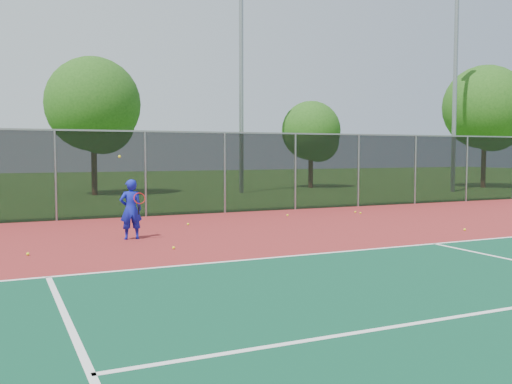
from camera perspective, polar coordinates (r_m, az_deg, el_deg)
ground at (r=11.31m, az=20.10°, el=-7.92°), size 120.00×120.00×0.00m
court_apron at (r=12.77m, az=13.73°, el=-6.39°), size 30.00×20.00×0.02m
fence_back at (r=21.33m, az=-3.14°, el=2.05°), size 30.00×0.06×3.03m
tennis_player at (r=15.18m, az=-12.41°, el=-1.69°), size 0.59×0.61×2.19m
practice_ball_0 at (r=20.26m, az=3.17°, el=-2.33°), size 0.07×0.07×0.07m
practice_ball_1 at (r=13.55m, az=-21.86°, el=-5.77°), size 0.07×0.07×0.07m
practice_ball_3 at (r=17.55m, az=20.15°, el=-3.55°), size 0.07×0.07×0.07m
practice_ball_4 at (r=13.53m, az=-8.24°, el=-5.54°), size 0.07×0.07×0.07m
practice_ball_5 at (r=17.86m, az=-6.81°, el=-3.21°), size 0.07×0.07×0.07m
practice_ball_6 at (r=21.66m, az=9.90°, el=-1.98°), size 0.07×0.07×0.07m
practice_ball_7 at (r=21.31m, az=10.41°, el=-2.08°), size 0.07×0.07×0.07m
floodlight_n at (r=32.50m, az=-1.49°, el=12.50°), size 0.90×0.40×12.62m
floodlight_ne at (r=35.15m, az=19.32°, el=11.63°), size 0.90×0.40×12.62m
tree_back_left at (r=31.57m, az=-15.79°, el=8.04°), size 4.98×4.98×7.32m
tree_back_mid at (r=36.87m, az=5.70°, el=5.85°), size 3.79×3.79×5.57m
tree_back_right at (r=39.74m, az=22.10°, el=7.52°), size 5.34×5.34×7.85m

